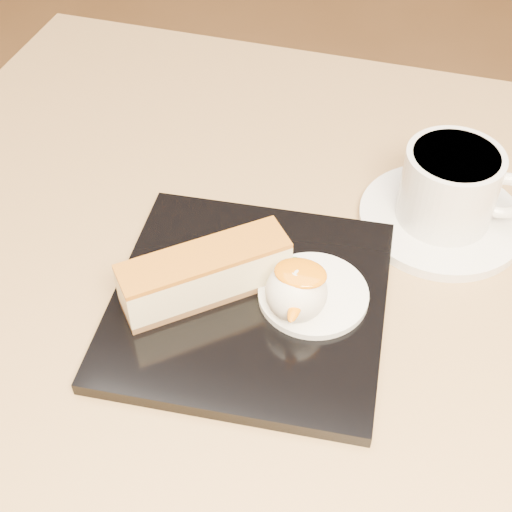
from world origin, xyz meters
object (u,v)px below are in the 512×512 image
(table, at_px, (264,401))
(ice_cream_scoop, at_px, (296,292))
(dessert_plate, at_px, (249,302))
(cheesecake, at_px, (205,274))
(coffee_cup, at_px, (452,185))
(saucer, at_px, (441,219))

(table, relative_size, ice_cream_scoop, 16.39)
(dessert_plate, height_order, ice_cream_scoop, ice_cream_scoop)
(table, distance_m, cheesecake, 0.20)
(table, bearing_deg, dessert_plate, -134.65)
(dessert_plate, bearing_deg, coffee_cup, 45.79)
(table, bearing_deg, ice_cream_scoop, -28.20)
(table, bearing_deg, coffee_cup, 45.82)
(ice_cream_scoop, bearing_deg, coffee_cup, 55.92)
(dessert_plate, bearing_deg, table, 45.35)
(dessert_plate, relative_size, coffee_cup, 1.93)
(cheesecake, bearing_deg, ice_cream_scoop, -40.66)
(cheesecake, height_order, saucer, cheesecake)
(cheesecake, bearing_deg, table, -21.61)
(dessert_plate, distance_m, cheesecake, 0.05)
(ice_cream_scoop, height_order, saucer, ice_cream_scoop)
(table, distance_m, ice_cream_scoop, 0.19)
(table, relative_size, cheesecake, 6.25)
(table, relative_size, coffee_cup, 7.03)
(table, distance_m, dessert_plate, 0.16)
(cheesecake, relative_size, ice_cream_scoop, 2.62)
(table, height_order, dessert_plate, dessert_plate)
(dessert_plate, xyz_separation_m, coffee_cup, (0.14, 0.15, 0.04))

